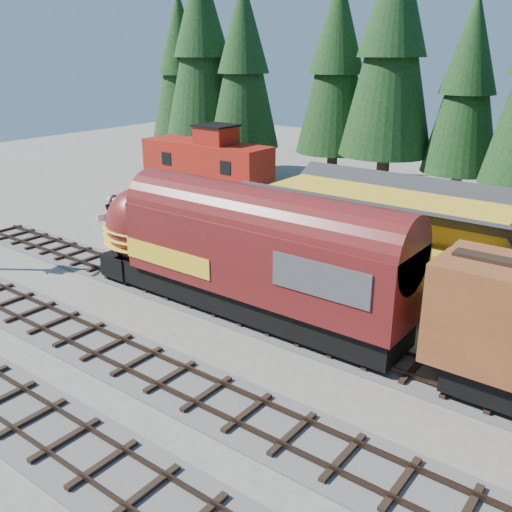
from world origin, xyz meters
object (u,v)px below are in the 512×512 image
Objects in this scene: locomotive at (230,256)px; pickup_truck_a at (225,260)px; pickup_truck_b at (184,234)px; depot at (385,233)px; caboose at (207,167)px.

locomotive is 2.72× the size of pickup_truck_a.
depot is at bearing -113.36° from pickup_truck_b.
locomotive is 4.63m from pickup_truck_a.
depot is 2.25× the size of pickup_truck_b.
locomotive is at bearing -156.91° from pickup_truck_a.
depot reaches higher than pickup_truck_a.
caboose is at bearing 157.88° from depot.
locomotive is at bearing -152.39° from pickup_truck_b.
pickup_truck_a is (-7.44, -3.42, -2.10)m from depot.
pickup_truck_b is (5.99, -8.85, -1.96)m from caboose.
caboose reaches higher than locomotive.
pickup_truck_a is at bearing -155.29° from depot.
pickup_truck_a is at bearing -44.78° from caboose.
depot reaches higher than locomotive.
locomotive is 19.77m from caboose.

